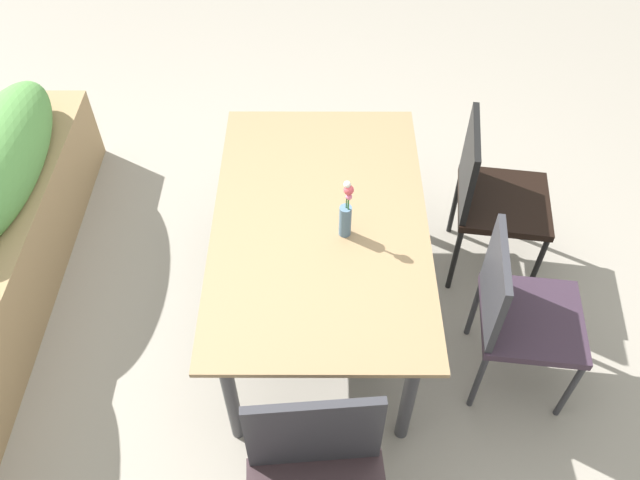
% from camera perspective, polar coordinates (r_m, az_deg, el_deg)
% --- Properties ---
extents(ground_plane, '(12.00, 12.00, 0.00)m').
position_cam_1_polar(ground_plane, '(3.36, -1.61, -5.99)').
color(ground_plane, gray).
extents(dining_table, '(1.52, 0.94, 0.71)m').
position_cam_1_polar(dining_table, '(2.84, -0.00, 0.92)').
color(dining_table, '#8C704C').
rests_on(dining_table, ground).
extents(chair_near_right, '(0.51, 0.51, 0.90)m').
position_cam_1_polar(chair_near_right, '(3.27, 14.98, 4.13)').
color(chair_near_right, black).
rests_on(chair_near_right, ground).
extents(chair_near_left, '(0.48, 0.48, 0.86)m').
position_cam_1_polar(chair_near_left, '(2.86, 17.22, -5.99)').
color(chair_near_left, '#332533').
rests_on(chair_near_left, ground).
extents(flower_vase, '(0.05, 0.05, 0.30)m').
position_cam_1_polar(flower_vase, '(2.65, 2.32, 2.32)').
color(flower_vase, slate).
rests_on(flower_vase, dining_table).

